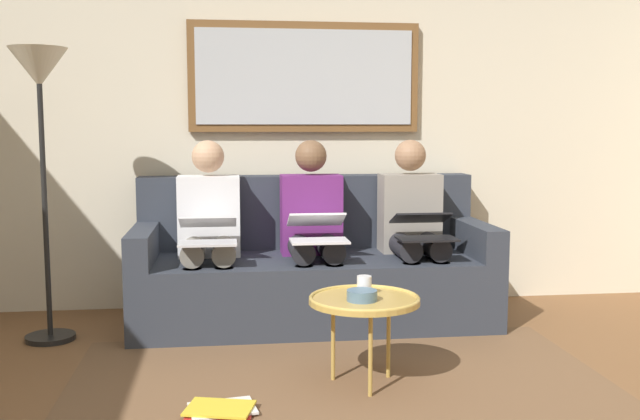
# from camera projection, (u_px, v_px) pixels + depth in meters

# --- Properties ---
(wall_rear) EXTENTS (6.00, 0.12, 2.60)m
(wall_rear) POSITION_uv_depth(u_px,v_px,m) (303.00, 115.00, 5.00)
(wall_rear) COLOR beige
(wall_rear) RESTS_ON ground_plane
(area_rug) EXTENTS (2.60, 1.80, 0.01)m
(area_rug) POSITION_uv_depth(u_px,v_px,m) (343.00, 389.00, 3.43)
(area_rug) COLOR brown
(area_rug) RESTS_ON ground_plane
(couch) EXTENTS (2.20, 0.90, 0.90)m
(couch) POSITION_uv_depth(u_px,v_px,m) (312.00, 271.00, 4.64)
(couch) COLOR #2D333D
(couch) RESTS_ON ground_plane
(framed_mirror) EXTENTS (1.54, 0.05, 0.73)m
(framed_mirror) POSITION_uv_depth(u_px,v_px,m) (305.00, 77.00, 4.88)
(framed_mirror) COLOR brown
(coffee_table) EXTENTS (0.53, 0.53, 0.43)m
(coffee_table) POSITION_uv_depth(u_px,v_px,m) (364.00, 301.00, 3.44)
(coffee_table) COLOR tan
(coffee_table) RESTS_ON ground_plane
(cup) EXTENTS (0.07, 0.07, 0.09)m
(cup) POSITION_uv_depth(u_px,v_px,m) (364.00, 285.00, 3.51)
(cup) COLOR silver
(cup) RESTS_ON coffee_table
(bowl) EXTENTS (0.14, 0.14, 0.05)m
(bowl) POSITION_uv_depth(u_px,v_px,m) (362.00, 295.00, 3.38)
(bowl) COLOR slate
(bowl) RESTS_ON coffee_table
(person_left) EXTENTS (0.38, 0.58, 1.14)m
(person_left) POSITION_uv_depth(u_px,v_px,m) (413.00, 224.00, 4.62)
(person_left) COLOR gray
(person_left) RESTS_ON couch
(laptop_black) EXTENTS (0.35, 0.35, 0.15)m
(laptop_black) POSITION_uv_depth(u_px,v_px,m) (423.00, 227.00, 4.38)
(laptop_black) COLOR black
(person_middle) EXTENTS (0.38, 0.58, 1.14)m
(person_middle) POSITION_uv_depth(u_px,v_px,m) (313.00, 226.00, 4.54)
(person_middle) COLOR #66236B
(person_middle) RESTS_ON couch
(laptop_white) EXTENTS (0.34, 0.36, 0.16)m
(laptop_white) POSITION_uv_depth(u_px,v_px,m) (318.00, 229.00, 4.30)
(laptop_white) COLOR white
(person_right) EXTENTS (0.38, 0.58, 1.14)m
(person_right) POSITION_uv_depth(u_px,v_px,m) (209.00, 228.00, 4.46)
(person_right) COLOR silver
(person_right) RESTS_ON couch
(laptop_silver) EXTENTS (0.33, 0.35, 0.15)m
(laptop_silver) POSITION_uv_depth(u_px,v_px,m) (208.00, 231.00, 4.22)
(laptop_silver) COLOR silver
(magazine_stack) EXTENTS (0.33, 0.28, 0.03)m
(magazine_stack) POSITION_uv_depth(u_px,v_px,m) (221.00, 409.00, 3.14)
(magazine_stack) COLOR red
(magazine_stack) RESTS_ON ground_plane
(standing_lamp) EXTENTS (0.32, 0.32, 1.66)m
(standing_lamp) POSITION_uv_depth(u_px,v_px,m) (40.00, 100.00, 4.06)
(standing_lamp) COLOR black
(standing_lamp) RESTS_ON ground_plane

